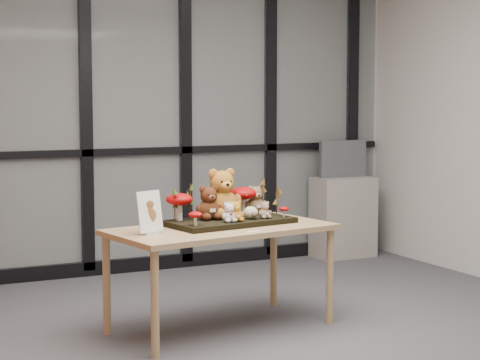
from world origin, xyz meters
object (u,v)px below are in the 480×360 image
display_table (221,237)px  bear_pooh_yellow (222,190)px  bear_small_yellow (236,210)px  mushroom_back_right (243,199)px  bear_tan_back (255,198)px  mushroom_front_left (196,218)px  bear_white_bow (229,211)px  mushroom_front_right (284,211)px  mushroom_back_left (179,205)px  cabinet (343,217)px  plush_cream_hedgehog (251,212)px  diorama_tray (230,222)px  sign_holder (150,214)px  monitor (343,159)px  bear_beige_small (265,209)px  bear_brown_medium (209,201)px

display_table → bear_pooh_yellow: bearing=54.1°
bear_small_yellow → mushroom_back_right: size_ratio=0.71×
bear_tan_back → mushroom_front_left: (-0.58, -0.31, -0.06)m
bear_tan_back → bear_white_bow: (-0.33, -0.27, -0.04)m
mushroom_front_right → bear_pooh_yellow: bearing=156.5°
mushroom_back_left → mushroom_front_left: bearing=-89.0°
mushroom_back_right → cabinet: size_ratio=0.28×
cabinet → mushroom_back_right: bearing=-139.3°
cabinet → plush_cream_hedgehog: bearing=-136.4°
bear_tan_back → bear_small_yellow: 0.38m
bear_tan_back → bear_pooh_yellow: bearing=179.2°
mushroom_front_left → mushroom_front_right: (0.69, 0.10, -0.01)m
diorama_tray → mushroom_front_left: bearing=-161.1°
mushroom_front_left → sign_holder: bearing=173.3°
bear_tan_back → bear_small_yellow: bearing=-145.8°
bear_pooh_yellow → monitor: bearing=30.0°
cabinet → mushroom_front_left: bearing=-140.8°
diorama_tray → bear_beige_small: size_ratio=6.66×
bear_brown_medium → bear_beige_small: (0.36, -0.12, -0.06)m
mushroom_back_right → mushroom_front_left: mushroom_back_right is taller
bear_brown_medium → mushroom_back_left: size_ratio=1.25×
bear_beige_small → mushroom_back_right: 0.24m
bear_small_yellow → bear_white_bow: (-0.05, -0.01, -0.00)m
bear_white_bow → mushroom_back_left: 0.34m
bear_brown_medium → bear_beige_small: bearing=-27.6°
bear_tan_back → bear_small_yellow: size_ratio=1.47×
bear_brown_medium → bear_tan_back: bear_brown_medium is taller
bear_small_yellow → bear_beige_small: bear_small_yellow is taller
mushroom_back_right → monitor: 2.44m
bear_tan_back → mushroom_back_left: (-0.59, -0.05, -0.01)m
bear_brown_medium → monitor: size_ratio=0.50×
mushroom_back_left → mushroom_back_right: (0.50, 0.07, 0.01)m
mushroom_front_left → mushroom_front_right: size_ratio=1.29×
bear_white_bow → sign_holder: (-0.55, -0.01, 0.02)m
bear_brown_medium → bear_white_bow: size_ratio=1.78×
display_table → mushroom_back_right: size_ratio=7.36×
bear_beige_small → cabinet: (1.79, 1.81, -0.40)m
mushroom_front_right → cabinet: mushroom_front_right is taller
bear_pooh_yellow → diorama_tray: bearing=-92.4°
diorama_tray → bear_pooh_yellow: size_ratio=2.30×
bear_pooh_yellow → bear_small_yellow: bear_pooh_yellow is taller
sign_holder → display_table: bearing=-14.8°
cabinet → monitor: 0.55m
bear_pooh_yellow → cabinet: bear_pooh_yellow is taller
display_table → sign_holder: sign_holder is taller
bear_small_yellow → sign_holder: (-0.60, -0.02, 0.01)m
bear_brown_medium → plush_cream_hedgehog: bear_brown_medium is taller
bear_brown_medium → cabinet: size_ratio=0.33×
monitor → sign_holder: bearing=-144.3°
display_table → bear_small_yellow: (0.09, -0.05, 0.18)m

